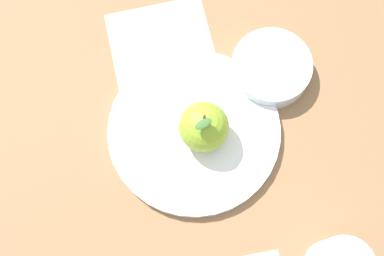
% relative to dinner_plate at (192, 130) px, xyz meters
% --- Properties ---
extents(ground_plane, '(2.40, 2.40, 0.00)m').
position_rel_dinner_plate_xyz_m(ground_plane, '(0.05, 0.00, -0.01)').
color(ground_plane, olive).
extents(dinner_plate, '(0.25, 0.25, 0.02)m').
position_rel_dinner_plate_xyz_m(dinner_plate, '(0.00, 0.00, 0.00)').
color(dinner_plate, white).
rests_on(dinner_plate, ground_plane).
extents(apple, '(0.07, 0.07, 0.08)m').
position_rel_dinner_plate_xyz_m(apple, '(0.01, 0.02, 0.04)').
color(apple, '#8CB22D').
rests_on(apple, dinner_plate).
extents(side_bowl, '(0.12, 0.12, 0.03)m').
position_rel_dinner_plate_xyz_m(side_bowl, '(-0.11, 0.10, 0.01)').
color(side_bowl, silver).
rests_on(side_bowl, ground_plane).
extents(linen_napkin, '(0.18, 0.20, 0.00)m').
position_rel_dinner_plate_xyz_m(linen_napkin, '(-0.14, -0.07, -0.01)').
color(linen_napkin, silver).
rests_on(linen_napkin, ground_plane).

